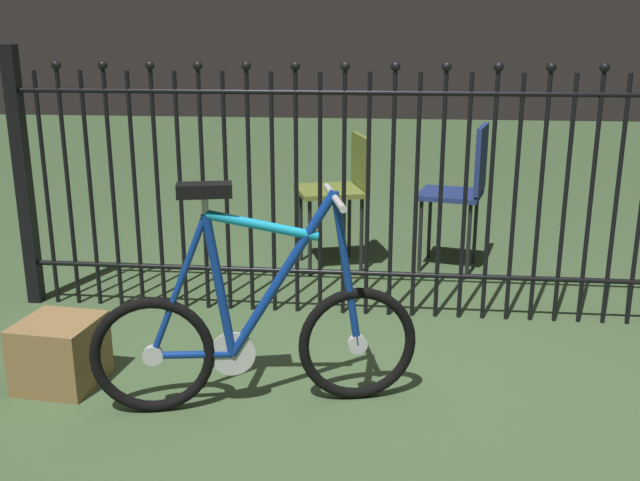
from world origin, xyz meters
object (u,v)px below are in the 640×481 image
(bicycle, at_px, (256,332))
(display_crate, at_px, (60,353))
(chair_olive, at_px, (342,184))
(chair_navy, at_px, (464,183))

(bicycle, relative_size, display_crate, 4.03)
(chair_olive, relative_size, display_crate, 2.68)
(chair_navy, distance_m, chair_olive, 0.74)
(bicycle, relative_size, chair_navy, 1.38)
(bicycle, xyz_separation_m, chair_navy, (0.94, 1.85, 0.24))
(chair_navy, bearing_deg, chair_olive, -178.23)
(bicycle, bearing_deg, chair_navy, 62.99)
(bicycle, distance_m, chair_navy, 2.09)
(bicycle, height_order, chair_olive, bicycle)
(chair_olive, distance_m, display_crate, 2.07)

